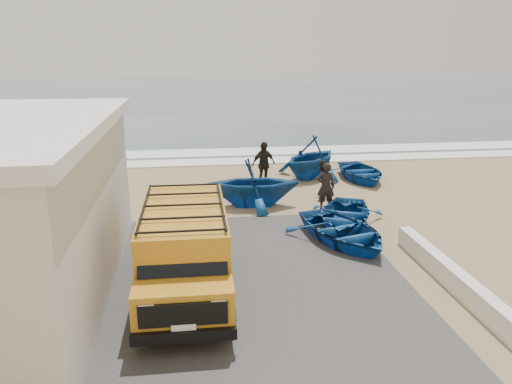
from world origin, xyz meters
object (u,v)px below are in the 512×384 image
fisherman_back (264,164)px  boat_mid_right (360,172)px  fisherman_front (326,187)px  boat_mid_left (253,183)px  parapet (453,278)px  fisherman_middle (321,179)px  van (185,248)px  boat_near_left (343,231)px  boat_far_left (311,157)px  boat_near_right (344,215)px

fisherman_back → boat_mid_right: bearing=-18.5°
boat_mid_right → fisherman_front: 4.92m
boat_mid_left → fisherman_front: boat_mid_left is taller
parapet → fisherman_middle: bearing=98.8°
fisherman_back → fisherman_middle: bearing=-67.3°
parapet → boat_mid_left: bearing=119.1°
van → boat_near_left: size_ratio=1.36×
fisherman_back → parapet: bearing=-95.9°
van → fisherman_middle: 9.30m
boat_mid_left → van: bearing=162.0°
boat_mid_right → boat_far_left: 2.35m
van → boat_near_left: van is taller
boat_far_left → fisherman_front: size_ratio=2.04×
boat_mid_left → fisherman_back: fisherman_back is taller
boat_near_right → boat_mid_right: boat_mid_right is taller
parapet → van: van is taller
boat_mid_right → boat_far_left: bearing=157.5°
fisherman_front → parapet: bearing=116.9°
parapet → boat_far_left: boat_far_left is taller
parapet → boat_mid_left: 8.50m
van → fisherman_front: size_ratio=2.89×
parapet → fisherman_middle: 8.31m
fisherman_middle → fisherman_back: bearing=-105.8°
boat_far_left → fisherman_back: bearing=-107.6°
parapet → boat_mid_right: size_ratio=1.68×
van → fisherman_middle: (5.40, 7.56, -0.44)m
van → fisherman_back: size_ratio=2.66×
parapet → fisherman_back: fisherman_back is taller
boat_far_left → fisherman_middle: boat_far_left is taller
boat_near_left → fisherman_back: size_ratio=1.95×
van → fisherman_back: 10.07m
boat_mid_left → fisherman_middle: size_ratio=2.29×
boat_mid_right → boat_near_right: bearing=-116.6°
parapet → boat_far_left: bearing=94.7°
van → boat_far_left: size_ratio=1.42×
van → fisherman_back: (3.33, 9.50, -0.22)m
boat_near_right → van: bearing=-118.6°
parapet → boat_near_right: (-1.35, 4.82, 0.09)m
boat_mid_right → fisherman_back: size_ratio=1.83×
boat_far_left → boat_near_right: bearing=-48.1°
boat_near_left → boat_far_left: boat_far_left is taller
parapet → boat_mid_left: size_ratio=1.73×
parapet → van: (-6.66, 0.64, 0.92)m
boat_far_left → fisherman_middle: bearing=-50.4°
parapet → boat_near_left: 3.79m
boat_near_right → boat_mid_right: bearing=89.3°
boat_near_left → boat_mid_right: (3.07, 7.28, -0.03)m
fisherman_front → van: bearing=62.7°
boat_near_left → fisherman_front: 3.29m
boat_near_right → boat_mid_left: boat_mid_left is taller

